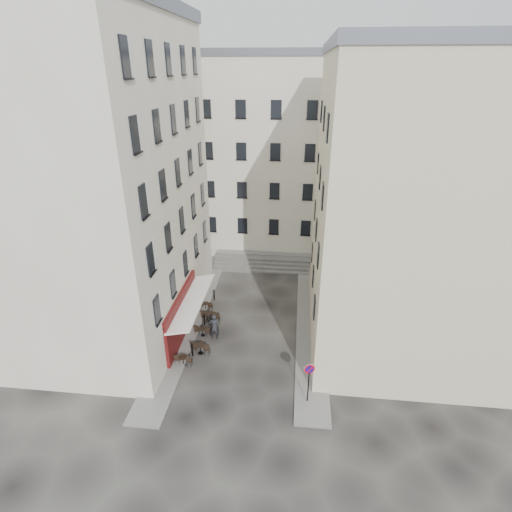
# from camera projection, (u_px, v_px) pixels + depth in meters

# --- Properties ---
(ground) EXTENTS (90.00, 90.00, 0.00)m
(ground) POSITION_uv_depth(u_px,v_px,m) (244.00, 350.00, 26.86)
(ground) COLOR black
(ground) RESTS_ON ground
(sidewalk_left) EXTENTS (2.00, 22.00, 0.12)m
(sidewalk_left) POSITION_uv_depth(u_px,v_px,m) (193.00, 312.00, 30.87)
(sidewalk_left) COLOR slate
(sidewalk_left) RESTS_ON ground
(sidewalk_right) EXTENTS (2.00, 18.00, 0.12)m
(sidewalk_right) POSITION_uv_depth(u_px,v_px,m) (310.00, 327.00, 29.08)
(sidewalk_right) COLOR slate
(sidewalk_right) RESTS_ON ground
(building_left) EXTENTS (12.20, 16.20, 20.60)m
(building_left) POSITION_uv_depth(u_px,v_px,m) (89.00, 183.00, 26.16)
(building_left) COLOR beige
(building_left) RESTS_ON ground
(building_right) EXTENTS (12.20, 14.20, 18.60)m
(building_right) POSITION_uv_depth(u_px,v_px,m) (415.00, 207.00, 24.96)
(building_right) COLOR beige
(building_right) RESTS_ON ground
(building_back) EXTENTS (18.20, 10.20, 18.60)m
(building_back) POSITION_uv_depth(u_px,v_px,m) (259.00, 154.00, 40.01)
(building_back) COLOR beige
(building_back) RESTS_ON ground
(cafe_storefront) EXTENTS (1.74, 7.30, 3.50)m
(cafe_storefront) POSITION_uv_depth(u_px,v_px,m) (183.00, 314.00, 27.37)
(cafe_storefront) COLOR #4D120B
(cafe_storefront) RESTS_ON ground
(stone_steps) EXTENTS (9.00, 3.15, 0.80)m
(stone_steps) POSITION_uv_depth(u_px,v_px,m) (262.00, 262.00, 37.97)
(stone_steps) COLOR #595755
(stone_steps) RESTS_ON ground
(bollard_near) EXTENTS (0.12, 0.12, 0.98)m
(bollard_near) POSITION_uv_depth(u_px,v_px,m) (192.00, 349.00, 26.05)
(bollard_near) COLOR black
(bollard_near) RESTS_ON ground
(bollard_mid) EXTENTS (0.12, 0.12, 0.98)m
(bollard_mid) POSITION_uv_depth(u_px,v_px,m) (204.00, 319.00, 29.20)
(bollard_mid) COLOR black
(bollard_mid) RESTS_ON ground
(bollard_far) EXTENTS (0.12, 0.12, 0.98)m
(bollard_far) POSITION_uv_depth(u_px,v_px,m) (214.00, 294.00, 32.34)
(bollard_far) COLOR black
(bollard_far) RESTS_ON ground
(no_parking_sign) EXTENTS (0.60, 0.22, 2.73)m
(no_parking_sign) POSITION_uv_depth(u_px,v_px,m) (309.00, 376.00, 21.80)
(no_parking_sign) COLOR black
(no_parking_sign) RESTS_ON ground
(bistro_table_a) EXTENTS (1.14, 0.54, 0.80)m
(bistro_table_a) POSITION_uv_depth(u_px,v_px,m) (183.00, 360.00, 25.32)
(bistro_table_a) COLOR black
(bistro_table_a) RESTS_ON ground
(bistro_table_b) EXTENTS (1.28, 0.60, 0.90)m
(bistro_table_b) POSITION_uv_depth(u_px,v_px,m) (201.00, 348.00, 26.30)
(bistro_table_b) COLOR black
(bistro_table_b) RESTS_ON ground
(bistro_table_c) EXTENTS (1.14, 0.54, 0.80)m
(bistro_table_c) POSITION_uv_depth(u_px,v_px,m) (203.00, 331.00, 28.09)
(bistro_table_c) COLOR black
(bistro_table_c) RESTS_ON ground
(bistro_table_d) EXTENTS (1.37, 0.64, 0.96)m
(bistro_table_d) POSITION_uv_depth(u_px,v_px,m) (211.00, 316.00, 29.58)
(bistro_table_d) COLOR black
(bistro_table_d) RESTS_ON ground
(bistro_table_e) EXTENTS (1.14, 0.54, 0.80)m
(bistro_table_e) POSITION_uv_depth(u_px,v_px,m) (206.00, 306.00, 31.03)
(bistro_table_e) COLOR black
(bistro_table_e) RESTS_ON ground
(pedestrian) EXTENTS (0.75, 0.52, 1.96)m
(pedestrian) POSITION_uv_depth(u_px,v_px,m) (214.00, 327.00, 27.57)
(pedestrian) COLOR #232428
(pedestrian) RESTS_ON ground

